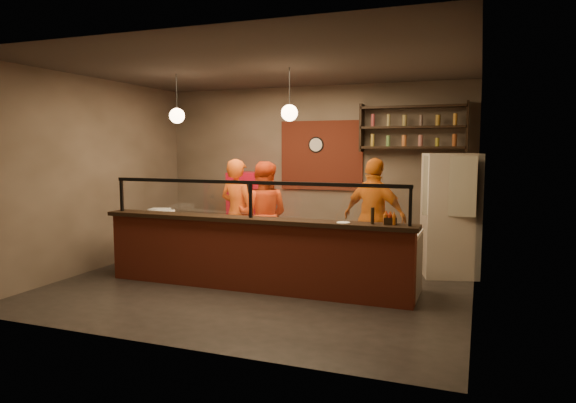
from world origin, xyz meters
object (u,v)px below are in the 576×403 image
at_px(cook_right, 374,217).
at_px(red_cooler, 248,212).
at_px(cook_left, 237,212).
at_px(wall_clock, 316,145).
at_px(pepper_mill, 373,216).
at_px(cook_mid, 263,215).
at_px(fridge, 450,215).
at_px(condiment_caddy, 390,221).
at_px(pizza_dough, 329,229).

xyz_separation_m(cook_right, red_cooler, (-2.66, 0.96, -0.16)).
relative_size(cook_left, red_cooler, 1.18).
distance_m(wall_clock, pepper_mill, 3.33).
height_order(wall_clock, cook_mid, wall_clock).
bearing_deg(wall_clock, fridge, -18.05).
xyz_separation_m(fridge, pepper_mill, (-0.86, -1.94, 0.19)).
bearing_deg(fridge, condiment_caddy, -123.56).
xyz_separation_m(cook_left, cook_mid, (0.54, -0.12, -0.02)).
xyz_separation_m(fridge, condiment_caddy, (-0.64, -1.88, 0.13)).
bearing_deg(pepper_mill, condiment_caddy, 13.60).
xyz_separation_m(cook_left, red_cooler, (-0.26, 1.00, -0.14)).
relative_size(fridge, condiment_caddy, 11.70).
height_order(red_cooler, pepper_mill, red_cooler).
bearing_deg(pepper_mill, wall_clock, 120.78).
height_order(cook_left, cook_right, cook_right).
height_order(cook_mid, pizza_dough, cook_mid).
bearing_deg(cook_mid, pizza_dough, 136.96).
bearing_deg(cook_right, red_cooler, 0.01).
distance_m(fridge, condiment_caddy, 1.99).
bearing_deg(cook_left, cook_mid, 179.91).
distance_m(cook_right, pepper_mill, 1.52).
xyz_separation_m(pizza_dough, condiment_caddy, (0.91, -0.31, 0.20)).
height_order(cook_mid, red_cooler, cook_mid).
relative_size(cook_mid, pizza_dough, 3.81).
bearing_deg(condiment_caddy, cook_right, 108.60).
relative_size(red_cooler, pizza_dough, 3.30).
height_order(wall_clock, cook_right, wall_clock).
bearing_deg(wall_clock, condiment_caddy, -55.43).
height_order(cook_left, fridge, fridge).
bearing_deg(pepper_mill, cook_mid, 148.21).
bearing_deg(red_cooler, cook_mid, -58.35).
bearing_deg(pepper_mill, cook_left, 151.68).
distance_m(wall_clock, cook_right, 2.20).
bearing_deg(fridge, pizza_dough, -149.39).
relative_size(wall_clock, cook_mid, 0.16).
bearing_deg(cook_right, cook_mid, 25.00).
height_order(wall_clock, condiment_caddy, wall_clock).
distance_m(wall_clock, fridge, 2.86).
bearing_deg(red_cooler, pizza_dough, -46.77).
bearing_deg(pizza_dough, pepper_mill, -27.71).
bearing_deg(cook_left, cook_right, -166.35).
distance_m(cook_right, pizza_dough, 1.20).
bearing_deg(cook_mid, cook_right, 175.80).
height_order(cook_mid, fridge, fridge).
xyz_separation_m(cook_mid, pepper_mill, (2.12, -1.31, 0.26)).
distance_m(pizza_dough, condiment_caddy, 0.98).
bearing_deg(pepper_mill, pizza_dough, 152.29).
height_order(fridge, pepper_mill, fridge).
bearing_deg(cook_mid, pepper_mill, 138.82).
bearing_deg(pizza_dough, wall_clock, 111.63).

